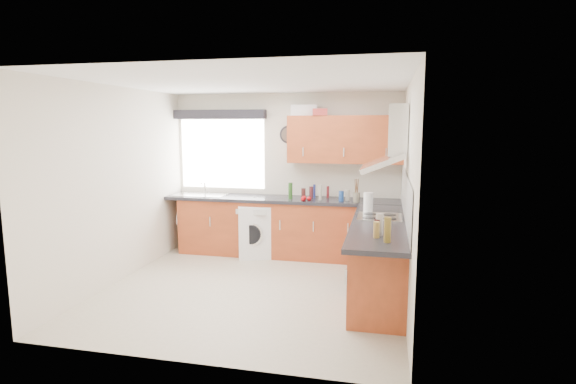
% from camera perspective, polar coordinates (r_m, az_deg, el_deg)
% --- Properties ---
extents(ground_plane, '(3.60, 3.60, 0.00)m').
position_cam_1_polar(ground_plane, '(5.70, -4.40, -12.18)').
color(ground_plane, beige).
extents(ceiling, '(3.60, 3.60, 0.02)m').
position_cam_1_polar(ceiling, '(5.36, -4.71, 13.73)').
color(ceiling, white).
rests_on(ceiling, wall_back).
extents(wall_back, '(3.60, 0.02, 2.50)m').
position_cam_1_polar(wall_back, '(7.12, -0.32, 2.35)').
color(wall_back, silver).
rests_on(wall_back, ground_plane).
extents(wall_front, '(3.60, 0.02, 2.50)m').
position_cam_1_polar(wall_front, '(3.73, -12.66, -3.42)').
color(wall_front, silver).
rests_on(wall_front, ground_plane).
extents(wall_left, '(0.02, 3.60, 2.50)m').
position_cam_1_polar(wall_left, '(6.16, -20.79, 0.85)').
color(wall_left, silver).
rests_on(wall_left, ground_plane).
extents(wall_right, '(0.02, 3.60, 2.50)m').
position_cam_1_polar(wall_right, '(5.16, 14.94, -0.24)').
color(wall_right, silver).
rests_on(wall_right, ground_plane).
extents(window, '(1.40, 0.02, 1.10)m').
position_cam_1_polar(window, '(7.38, -8.34, 4.82)').
color(window, white).
rests_on(window, wall_back).
extents(window_blind, '(1.50, 0.18, 0.14)m').
position_cam_1_polar(window_blind, '(7.29, -8.70, 9.72)').
color(window_blind, black).
rests_on(window_blind, wall_back).
extents(splashback, '(0.01, 3.00, 0.54)m').
position_cam_1_polar(splashback, '(5.47, 14.68, -0.50)').
color(splashback, white).
rests_on(splashback, wall_right).
extents(base_cab_back, '(3.00, 0.58, 0.86)m').
position_cam_1_polar(base_cab_back, '(7.00, -1.64, -4.57)').
color(base_cab_back, '#963C1C').
rests_on(base_cab_back, ground_plane).
extents(base_cab_corner, '(0.60, 0.60, 0.86)m').
position_cam_1_polar(base_cab_corner, '(6.79, 11.62, -5.15)').
color(base_cab_corner, '#963C1C').
rests_on(base_cab_corner, ground_plane).
extents(base_cab_right, '(0.58, 2.10, 0.86)m').
position_cam_1_polar(base_cab_right, '(5.48, 11.48, -8.42)').
color(base_cab_right, '#963C1C').
rests_on(base_cab_right, ground_plane).
extents(worktop_back, '(3.60, 0.62, 0.05)m').
position_cam_1_polar(worktop_back, '(6.87, -0.87, -0.93)').
color(worktop_back, black).
rests_on(worktop_back, base_cab_back).
extents(worktop_right, '(0.62, 2.42, 0.05)m').
position_cam_1_polar(worktop_right, '(5.22, 11.49, -4.10)').
color(worktop_right, black).
rests_on(worktop_right, base_cab_right).
extents(sink, '(0.84, 0.46, 0.10)m').
position_cam_1_polar(sink, '(7.28, -11.10, -0.05)').
color(sink, silver).
rests_on(sink, worktop_back).
extents(oven, '(0.56, 0.58, 0.85)m').
position_cam_1_polar(oven, '(5.63, 11.41, -8.03)').
color(oven, black).
rests_on(oven, ground_plane).
extents(hob_plate, '(0.52, 0.52, 0.01)m').
position_cam_1_polar(hob_plate, '(5.51, 11.56, -3.11)').
color(hob_plate, silver).
rests_on(hob_plate, worktop_right).
extents(extractor_hood, '(0.52, 0.78, 0.66)m').
position_cam_1_polar(extractor_hood, '(5.41, 12.89, 5.75)').
color(extractor_hood, silver).
rests_on(extractor_hood, wall_right).
extents(upper_cabinets, '(1.70, 0.35, 0.70)m').
position_cam_1_polar(upper_cabinets, '(6.76, 7.28, 6.64)').
color(upper_cabinets, '#963C1C').
rests_on(upper_cabinets, wall_back).
extents(washing_machine, '(0.69, 0.68, 0.80)m').
position_cam_1_polar(washing_machine, '(6.97, -4.06, -4.89)').
color(washing_machine, white).
rests_on(washing_machine, ground_plane).
extents(wall_clock, '(0.28, 0.04, 0.28)m').
position_cam_1_polar(wall_clock, '(7.05, 0.04, 7.30)').
color(wall_clock, black).
rests_on(wall_clock, wall_back).
extents(casserole, '(0.44, 0.36, 0.16)m').
position_cam_1_polar(casserole, '(6.94, 1.98, 10.31)').
color(casserole, white).
rests_on(casserole, upper_cabinets).
extents(storage_box, '(0.24, 0.21, 0.10)m').
position_cam_1_polar(storage_box, '(6.70, 4.09, 10.09)').
color(storage_box, '#A12E28').
rests_on(storage_box, upper_cabinets).
extents(utensil_pot, '(0.11, 0.11, 0.14)m').
position_cam_1_polar(utensil_pot, '(6.54, 8.67, -0.67)').
color(utensil_pot, '#726A56').
rests_on(utensil_pot, worktop_back).
extents(kitchen_roll, '(0.14, 0.14, 0.26)m').
position_cam_1_polar(kitchen_roll, '(5.76, 10.15, -1.34)').
color(kitchen_roll, white).
rests_on(kitchen_roll, worktop_right).
extents(tomato_cluster, '(0.17, 0.17, 0.07)m').
position_cam_1_polar(tomato_cluster, '(6.59, 2.22, -0.83)').
color(tomato_cluster, '#A2080C').
rests_on(tomato_cluster, worktop_back).
extents(jar_0, '(0.07, 0.07, 0.15)m').
position_cam_1_polar(jar_0, '(6.59, 6.79, -0.52)').
color(jar_0, navy).
rests_on(jar_0, worktop_back).
extents(jar_1, '(0.04, 0.04, 0.17)m').
position_cam_1_polar(jar_1, '(6.90, 5.08, 0.02)').
color(jar_1, maroon).
rests_on(jar_1, worktop_back).
extents(jar_2, '(0.07, 0.07, 0.15)m').
position_cam_1_polar(jar_2, '(6.85, 1.97, -0.14)').
color(jar_2, '#441A18').
rests_on(jar_2, worktop_back).
extents(jar_3, '(0.06, 0.06, 0.25)m').
position_cam_1_polar(jar_3, '(6.73, 0.30, 0.14)').
color(jar_3, '#244E1B').
rests_on(jar_3, worktop_back).
extents(jar_4, '(0.04, 0.04, 0.21)m').
position_cam_1_polar(jar_4, '(6.83, 3.37, 0.09)').
color(jar_4, navy).
rests_on(jar_4, worktop_back).
extents(jar_5, '(0.06, 0.06, 0.17)m').
position_cam_1_polar(jar_5, '(6.86, 2.96, -0.02)').
color(jar_5, '#551E22').
rests_on(jar_5, worktop_back).
extents(jar_6, '(0.06, 0.06, 0.16)m').
position_cam_1_polar(jar_6, '(6.66, 7.56, -0.39)').
color(jar_6, '#B6AF9B').
rests_on(jar_6, worktop_back).
extents(jar_7, '(0.05, 0.05, 0.22)m').
position_cam_1_polar(jar_7, '(6.64, 4.13, -0.08)').
color(jar_7, gray).
rests_on(jar_7, worktop_back).
extents(bottle_0, '(0.07, 0.07, 0.24)m').
position_cam_1_polar(bottle_0, '(4.34, 12.52, -4.72)').
color(bottle_0, brown).
rests_on(bottle_0, worktop_right).
extents(bottle_1, '(0.06, 0.06, 0.16)m').
position_cam_1_polar(bottle_1, '(4.51, 11.17, -4.72)').
color(bottle_1, olive).
rests_on(bottle_1, worktop_right).
extents(bottle_2, '(0.07, 0.07, 0.22)m').
position_cam_1_polar(bottle_2, '(4.60, 11.56, -4.05)').
color(bottle_2, '#A99B90').
rests_on(bottle_2, worktop_right).
extents(bottle_3, '(0.06, 0.06, 0.17)m').
position_cam_1_polar(bottle_3, '(4.59, 11.28, -4.43)').
color(bottle_3, '#351214').
rests_on(bottle_3, worktop_right).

